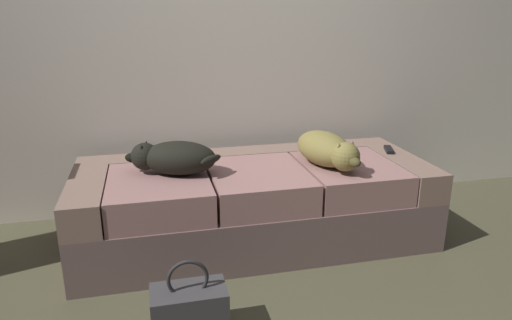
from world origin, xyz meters
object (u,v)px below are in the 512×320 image
(couch, at_px, (254,203))
(dog_tan, at_px, (328,150))
(dog_dark, at_px, (173,158))
(handbag, at_px, (190,313))
(tv_remote, at_px, (389,150))

(couch, distance_m, dog_tan, 0.55)
(couch, relative_size, dog_dark, 3.86)
(dog_dark, distance_m, handbag, 0.92)
(couch, height_order, dog_tan, dog_tan)
(dog_tan, distance_m, handbag, 1.25)
(dog_dark, bearing_deg, handbag, -90.63)
(couch, bearing_deg, tv_remote, 5.26)
(dog_dark, xyz_separation_m, handbag, (-0.01, -0.80, -0.45))
(dog_dark, relative_size, dog_tan, 0.94)
(dog_dark, height_order, dog_tan, dog_tan)
(couch, xyz_separation_m, handbag, (-0.48, -0.85, -0.11))
(dog_tan, distance_m, tv_remote, 0.55)
(dog_dark, xyz_separation_m, tv_remote, (1.40, 0.13, -0.08))
(dog_dark, height_order, tv_remote, dog_dark)
(tv_remote, height_order, handbag, tv_remote)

